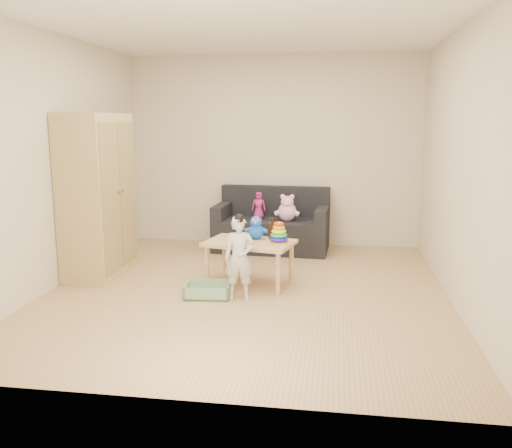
% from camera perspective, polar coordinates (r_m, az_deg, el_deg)
% --- Properties ---
extents(room, '(4.50, 4.50, 4.50)m').
position_cam_1_polar(room, '(5.34, -0.93, 6.39)').
color(room, tan).
rests_on(room, ground).
extents(wardrobe, '(0.50, 1.00, 1.79)m').
position_cam_1_polar(wardrobe, '(6.25, -16.33, 2.87)').
color(wardrobe, tan).
rests_on(wardrobe, ground).
extents(sofa, '(1.53, 0.82, 0.42)m').
position_cam_1_polar(sofa, '(7.26, 1.64, -1.14)').
color(sofa, black).
rests_on(sofa, ground).
extents(play_table, '(1.00, 0.74, 0.47)m').
position_cam_1_polar(play_table, '(5.72, -0.68, -4.13)').
color(play_table, tan).
rests_on(play_table, ground).
extents(storage_bin, '(0.47, 0.38, 0.13)m').
position_cam_1_polar(storage_bin, '(5.41, -5.11, -6.93)').
color(storage_bin, '#7FA577').
rests_on(storage_bin, ground).
extents(toddler, '(0.32, 0.25, 0.80)m').
position_cam_1_polar(toddler, '(5.25, -1.76, -3.69)').
color(toddler, silver).
rests_on(toddler, ground).
extents(pink_bear, '(0.29, 0.26, 0.30)m').
position_cam_1_polar(pink_bear, '(7.09, 3.31, 1.51)').
color(pink_bear, '#FFBBD3').
rests_on(pink_bear, sofa).
extents(doll, '(0.19, 0.14, 0.36)m').
position_cam_1_polar(doll, '(7.19, 0.28, 1.91)').
color(doll, '#BC237E').
rests_on(doll, sofa).
extents(ring_stacker, '(0.20, 0.20, 0.22)m').
position_cam_1_polar(ring_stacker, '(5.57, 2.42, -1.15)').
color(ring_stacker, '#E6A50C').
rests_on(ring_stacker, play_table).
extents(brown_bottle, '(0.08, 0.08, 0.23)m').
position_cam_1_polar(brown_bottle, '(5.77, 1.71, -0.63)').
color(brown_bottle, black).
rests_on(brown_bottle, play_table).
extents(blue_plush, '(0.26, 0.25, 0.25)m').
position_cam_1_polar(blue_plush, '(5.76, 0.02, -0.35)').
color(blue_plush, '#1C67FD').
rests_on(blue_plush, play_table).
extents(wooden_figure, '(0.04, 0.04, 0.10)m').
position_cam_1_polar(wooden_figure, '(5.64, -1.40, -1.36)').
color(wooden_figure, brown).
rests_on(wooden_figure, play_table).
extents(yellow_book, '(0.21, 0.21, 0.01)m').
position_cam_1_polar(yellow_book, '(5.83, -1.38, -1.41)').
color(yellow_book, '#F4F71A').
rests_on(yellow_book, play_table).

